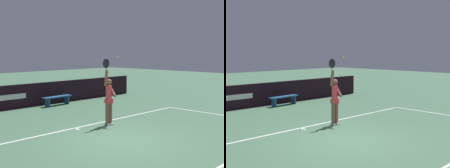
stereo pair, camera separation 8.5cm
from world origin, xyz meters
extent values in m
plane|color=#477051|center=(0.00, 0.00, 0.00)|extent=(60.00, 60.00, 0.00)
cube|color=white|center=(0.00, 2.25, 0.00)|extent=(11.83, 0.10, 0.00)
cube|color=white|center=(0.00, -3.23, 0.00)|extent=(11.83, 0.10, 0.00)
cube|color=white|center=(5.91, -0.49, 0.00)|extent=(0.10, 5.57, 0.00)
cube|color=white|center=(0.00, 2.10, 0.00)|extent=(0.10, 0.30, 0.00)
cube|color=black|center=(0.00, 7.26, 0.57)|extent=(16.46, 0.18, 1.14)
cylinder|color=brown|center=(1.32, 1.75, 0.43)|extent=(0.12, 0.12, 0.85)
cylinder|color=brown|center=(1.17, 1.78, 0.43)|extent=(0.12, 0.12, 0.85)
cube|color=white|center=(1.31, 1.73, 0.04)|extent=(0.15, 0.26, 0.07)
cube|color=white|center=(1.16, 1.76, 0.04)|extent=(0.15, 0.26, 0.07)
cylinder|color=#DD393D|center=(1.24, 1.76, 1.16)|extent=(0.23, 0.23, 0.61)
cube|color=#DD393D|center=(1.24, 1.76, 0.89)|extent=(0.30, 0.26, 0.16)
sphere|color=brown|center=(1.24, 1.76, 1.60)|extent=(0.23, 0.23, 0.23)
cylinder|color=brown|center=(1.13, 1.79, 1.75)|extent=(0.19, 0.13, 0.58)
cylinder|color=brown|center=(1.34, 1.68, 1.26)|extent=(0.19, 0.46, 0.41)
ellipsoid|color=black|center=(1.13, 1.79, 2.28)|extent=(0.29, 0.09, 0.35)
cylinder|color=black|center=(1.13, 1.79, 2.09)|extent=(0.03, 0.03, 0.18)
sphere|color=#C6E633|center=(1.36, 1.42, 2.51)|extent=(0.07, 0.07, 0.07)
cube|color=#255689|center=(2.46, 6.66, 0.43)|extent=(1.66, 0.48, 0.05)
cube|color=#255689|center=(1.83, 6.61, 0.21)|extent=(0.08, 0.32, 0.43)
cube|color=#255689|center=(3.08, 6.71, 0.21)|extent=(0.08, 0.32, 0.43)
camera|label=1|loc=(-7.10, -6.63, 2.76)|focal=52.06mm
camera|label=2|loc=(-7.04, -6.69, 2.76)|focal=52.06mm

